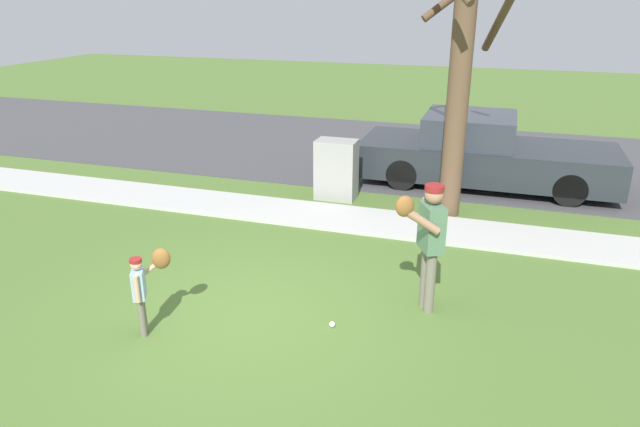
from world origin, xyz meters
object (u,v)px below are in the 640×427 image
person_adult (428,234)px  street_tree_near (461,61)px  person_child (145,281)px  utility_cabinet (336,170)px  parked_pickup_dark (482,154)px  baseball (332,324)px

person_adult → street_tree_near: bearing=-116.7°
person_child → utility_cabinet: (0.77, 5.36, -0.09)m
person_adult → street_tree_near: size_ratio=0.32×
person_adult → parked_pickup_dark: person_adult is taller
utility_cabinet → parked_pickup_dark: size_ratio=0.23×
street_tree_near → parked_pickup_dark: 2.92m
person_child → utility_cabinet: 5.41m
baseball → street_tree_near: street_tree_near is taller
street_tree_near → parked_pickup_dark: (0.45, 1.99, -2.09)m
person_adult → person_child: 3.45m
baseball → utility_cabinet: (-1.30, 4.59, 0.55)m
person_adult → person_child: bearing=-0.9°
utility_cabinet → baseball: bearing=-74.2°
person_child → utility_cabinet: bearing=54.1°
person_child → parked_pickup_dark: 7.92m
parked_pickup_dark → person_child: bearing=-115.8°
utility_cabinet → parked_pickup_dark: parked_pickup_dark is taller
person_child → utility_cabinet: size_ratio=0.88×
person_adult → parked_pickup_dark: bearing=-121.7°
person_child → baseball: 2.30m
street_tree_near → parked_pickup_dark: street_tree_near is taller
person_adult → parked_pickup_dark: (0.38, 5.58, -0.38)m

